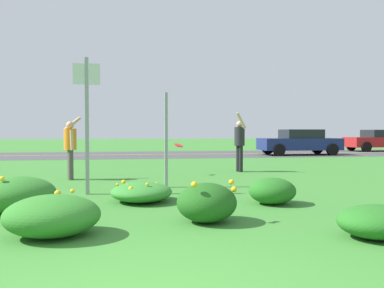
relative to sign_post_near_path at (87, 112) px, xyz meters
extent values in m
plane|color=#387A2D|center=(0.89, 4.19, -1.74)|extent=(120.00, 120.00, 0.00)
cube|color=#424244|center=(0.89, 14.31, -1.74)|extent=(120.00, 7.26, 0.01)
cube|color=yellow|center=(0.89, 14.31, -1.73)|extent=(120.00, 0.16, 0.00)
ellipsoid|color=#2D7526|center=(-0.09, -3.40, -1.48)|extent=(1.21, 1.07, 0.53)
sphere|color=gold|center=(0.07, -3.49, -1.41)|extent=(0.07, 0.07, 0.07)
sphere|color=gold|center=(-0.10, -2.97, -1.26)|extent=(0.09, 0.09, 0.09)
sphere|color=gold|center=(-0.10, -2.93, -1.35)|extent=(0.07, 0.07, 0.07)
sphere|color=gold|center=(-0.47, -3.54, -1.41)|extent=(0.07, 0.07, 0.07)
sphere|color=gold|center=(0.14, -3.24, -1.19)|extent=(0.06, 0.06, 0.06)
ellipsoid|color=#337F2D|center=(1.11, -1.05, -1.56)|extent=(1.17, 1.27, 0.36)
sphere|color=yellow|center=(0.90, -1.42, -1.44)|extent=(0.09, 0.09, 0.09)
sphere|color=yellow|center=(0.77, -0.70, -1.40)|extent=(0.09, 0.09, 0.09)
sphere|color=yellow|center=(1.48, -0.73, -1.53)|extent=(0.08, 0.08, 0.08)
sphere|color=yellow|center=(1.20, -1.38, -1.37)|extent=(0.06, 0.06, 0.06)
sphere|color=yellow|center=(0.65, -0.96, -1.42)|extent=(0.06, 0.06, 0.06)
sphere|color=yellow|center=(0.82, -1.06, -1.42)|extent=(0.06, 0.06, 0.06)
sphere|color=yellow|center=(1.40, -0.93, -1.41)|extent=(0.05, 0.05, 0.05)
ellipsoid|color=#1E5619|center=(2.00, -2.94, -1.45)|extent=(0.89, 0.86, 0.58)
sphere|color=gold|center=(1.72, -3.17, -1.33)|extent=(0.06, 0.06, 0.06)
sphere|color=gold|center=(1.91, -2.79, -1.32)|extent=(0.08, 0.08, 0.08)
sphere|color=gold|center=(2.38, -3.06, -1.24)|extent=(0.08, 0.08, 0.08)
sphere|color=gold|center=(1.76, -3.25, -1.14)|extent=(0.09, 0.09, 0.09)
sphere|color=gold|center=(2.36, -3.00, -1.15)|extent=(0.08, 0.08, 0.08)
sphere|color=gold|center=(2.06, -2.84, -1.27)|extent=(0.05, 0.05, 0.05)
sphere|color=gold|center=(1.83, -2.73, -1.38)|extent=(0.06, 0.06, 0.06)
ellipsoid|color=#23661E|center=(3.47, -1.70, -1.50)|extent=(0.87, 0.79, 0.49)
sphere|color=yellow|center=(3.59, -1.89, -1.44)|extent=(0.06, 0.06, 0.06)
sphere|color=yellow|center=(3.88, -1.64, -1.40)|extent=(0.06, 0.06, 0.06)
sphere|color=yellow|center=(3.75, -1.49, -1.41)|extent=(0.09, 0.09, 0.09)
sphere|color=yellow|center=(3.57, -1.92, -1.37)|extent=(0.08, 0.08, 0.08)
sphere|color=yellow|center=(3.35, -1.57, -1.41)|extent=(0.07, 0.07, 0.07)
sphere|color=yellow|center=(3.72, -1.64, -1.43)|extent=(0.09, 0.09, 0.09)
sphere|color=yellow|center=(3.46, -1.87, -1.38)|extent=(0.08, 0.08, 0.08)
ellipsoid|color=#23661E|center=(3.96, -4.13, -1.53)|extent=(1.04, 0.87, 0.41)
ellipsoid|color=#2D7526|center=(-0.95, -1.78, -1.44)|extent=(1.25, 1.16, 0.60)
sphere|color=yellow|center=(-1.08, -2.09, -1.14)|extent=(0.08, 0.08, 0.08)
sphere|color=yellow|center=(-1.15, -1.76, -1.34)|extent=(0.09, 0.09, 0.09)
sphere|color=yellow|center=(-0.76, -1.78, -1.26)|extent=(0.09, 0.09, 0.09)
cube|color=#93969B|center=(0.00, 0.01, -0.29)|extent=(0.07, 0.10, 2.89)
cube|color=silver|center=(0.00, -0.02, 0.80)|extent=(0.56, 0.03, 0.44)
cube|color=#93969B|center=(1.75, 0.79, -0.61)|extent=(0.07, 0.10, 2.26)
cylinder|color=orange|center=(-0.73, 2.72, -0.62)|extent=(0.34, 0.34, 0.59)
sphere|color=tan|center=(-0.73, 2.72, -0.23)|extent=(0.21, 0.21, 0.21)
cylinder|color=#4C4742|center=(-0.75, 2.80, -1.33)|extent=(0.14, 0.14, 0.83)
cylinder|color=#4C4742|center=(-0.71, 2.64, -1.33)|extent=(0.14, 0.14, 0.83)
cylinder|color=tan|center=(-0.70, 2.93, -0.19)|extent=(0.49, 0.21, 0.42)
cylinder|color=tan|center=(-0.66, 2.53, -0.64)|extent=(0.13, 0.11, 0.55)
cylinder|color=#232328|center=(4.49, 4.07, -0.57)|extent=(0.34, 0.34, 0.61)
sphere|color=tan|center=(4.49, 4.07, -0.16)|extent=(0.21, 0.21, 0.21)
cylinder|color=black|center=(4.51, 3.99, -1.31)|extent=(0.14, 0.14, 0.87)
cylinder|color=black|center=(4.47, 4.15, -1.31)|extent=(0.14, 0.14, 0.87)
cylinder|color=tan|center=(4.48, 3.86, -0.05)|extent=(0.38, 0.18, 0.54)
cylinder|color=tan|center=(4.42, 4.25, -0.58)|extent=(0.13, 0.12, 0.58)
cylinder|color=red|center=(2.37, 3.39, -0.83)|extent=(0.29, 0.27, 0.15)
torus|color=red|center=(2.37, 3.39, -0.83)|extent=(0.29, 0.27, 0.15)
cube|color=maroon|center=(17.71, 15.94, -1.12)|extent=(4.50, 1.82, 0.66)
cube|color=black|center=(17.81, 15.94, -0.55)|extent=(2.10, 1.64, 0.52)
cylinder|color=black|center=(16.16, 15.05, -1.41)|extent=(0.66, 0.22, 0.66)
cylinder|color=black|center=(16.16, 16.83, -1.41)|extent=(0.66, 0.22, 0.66)
cube|color=navy|center=(10.45, 12.68, -1.12)|extent=(4.50, 1.82, 0.66)
cube|color=black|center=(10.55, 12.68, -0.55)|extent=(2.10, 1.64, 0.52)
cylinder|color=black|center=(8.90, 11.79, -1.41)|extent=(0.66, 0.22, 0.66)
cylinder|color=black|center=(8.90, 13.57, -1.41)|extent=(0.66, 0.22, 0.66)
cylinder|color=black|center=(12.00, 11.79, -1.41)|extent=(0.66, 0.22, 0.66)
cylinder|color=black|center=(12.00, 13.57, -1.41)|extent=(0.66, 0.22, 0.66)
camera|label=1|loc=(0.88, -8.62, -0.41)|focal=37.08mm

